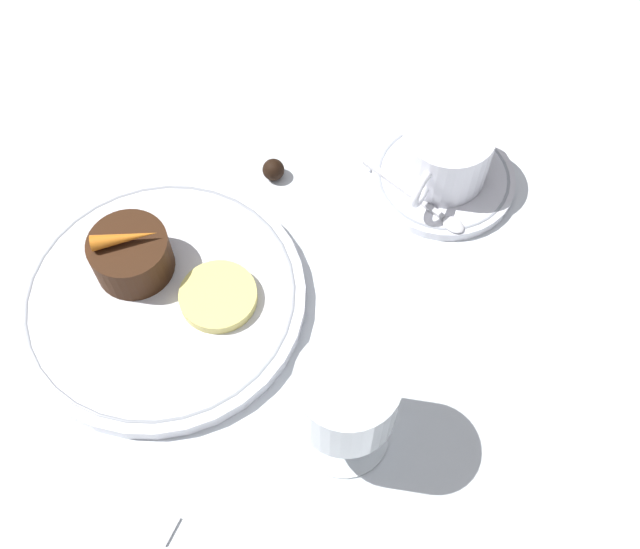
{
  "coord_description": "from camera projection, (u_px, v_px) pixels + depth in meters",
  "views": [
    {
      "loc": [
        0.22,
        0.25,
        0.57
      ],
      "look_at": [
        -0.05,
        0.09,
        0.04
      ],
      "focal_mm": 42.0,
      "sensor_mm": 36.0,
      "label": 1
    }
  ],
  "objects": [
    {
      "name": "spoon",
      "position": [
        423.0,
        203.0,
        0.68
      ],
      "size": [
        0.04,
        0.12,
        0.0
      ],
      "color": "silver",
      "rests_on": "saucer"
    },
    {
      "name": "fork",
      "position": [
        86.0,
        489.0,
        0.56
      ],
      "size": [
        0.03,
        0.2,
        0.01
      ],
      "color": "silver",
      "rests_on": "ground_plane"
    },
    {
      "name": "ground_plane",
      "position": [
        199.0,
        295.0,
        0.65
      ],
      "size": [
        3.0,
        3.0,
        0.0
      ],
      "primitive_type": "plane",
      "color": "white"
    },
    {
      "name": "dessert_cake",
      "position": [
        131.0,
        255.0,
        0.63
      ],
      "size": [
        0.07,
        0.07,
        0.04
      ],
      "color": "#381E0F",
      "rests_on": "dinner_plate"
    },
    {
      "name": "chocolate_truffle",
      "position": [
        273.0,
        170.0,
        0.7
      ],
      "size": [
        0.02,
        0.02,
        0.02
      ],
      "color": "black",
      "rests_on": "ground_plane"
    },
    {
      "name": "dinner_plate",
      "position": [
        162.0,
        297.0,
        0.64
      ],
      "size": [
        0.25,
        0.25,
        0.01
      ],
      "color": "white",
      "rests_on": "ground_plane"
    },
    {
      "name": "coffee_cup",
      "position": [
        446.0,
        153.0,
        0.68
      ],
      "size": [
        0.11,
        0.08,
        0.06
      ],
      "color": "white",
      "rests_on": "saucer"
    },
    {
      "name": "saucer",
      "position": [
        443.0,
        178.0,
        0.7
      ],
      "size": [
        0.13,
        0.13,
        0.01
      ],
      "color": "white",
      "rests_on": "ground_plane"
    },
    {
      "name": "wine_glass",
      "position": [
        347.0,
        398.0,
        0.52
      ],
      "size": [
        0.07,
        0.07,
        0.11
      ],
      "color": "silver",
      "rests_on": "ground_plane"
    },
    {
      "name": "pineapple_slice",
      "position": [
        221.0,
        292.0,
        0.63
      ],
      "size": [
        0.07,
        0.07,
        0.01
      ],
      "color": "#EFE075",
      "rests_on": "dinner_plate"
    },
    {
      "name": "carrot_garnish",
      "position": [
        124.0,
        238.0,
        0.61
      ],
      "size": [
        0.05,
        0.05,
        0.01
      ],
      "color": "orange",
      "rests_on": "dessert_cake"
    }
  ]
}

